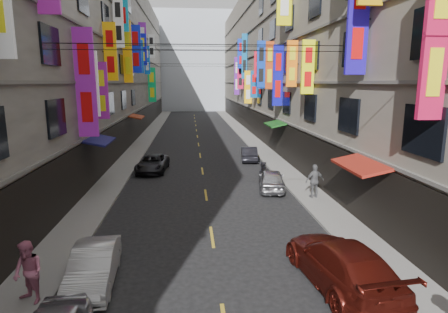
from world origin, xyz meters
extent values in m
cube|color=slate|center=(-6.00, 42.00, 0.06)|extent=(2.00, 90.00, 0.12)
cube|color=slate|center=(6.00, 42.00, 0.06)|extent=(2.00, 90.00, 0.12)
cube|color=gray|center=(-12.00, 42.00, 9.50)|extent=(10.00, 90.00, 19.00)
cube|color=black|center=(-6.95, 42.00, 1.50)|extent=(0.12, 85.50, 3.00)
cube|color=#66635E|center=(-6.94, 42.00, 3.20)|extent=(0.16, 90.00, 0.14)
cube|color=#66635E|center=(-6.94, 42.00, 6.40)|extent=(0.16, 90.00, 0.14)
cube|color=#66635E|center=(-6.94, 42.00, 9.60)|extent=(0.16, 90.00, 0.14)
cube|color=#66635E|center=(-6.94, 42.00, 12.80)|extent=(0.16, 90.00, 0.14)
cube|color=gray|center=(12.00, 42.00, 9.50)|extent=(10.00, 90.00, 19.00)
cube|color=black|center=(6.95, 42.00, 1.50)|extent=(0.12, 85.50, 3.00)
cube|color=#66635E|center=(6.94, 42.00, 3.20)|extent=(0.16, 90.00, 0.14)
cube|color=#66635E|center=(6.94, 42.00, 6.40)|extent=(0.16, 90.00, 0.14)
cube|color=#66635E|center=(6.94, 42.00, 9.60)|extent=(0.16, 90.00, 0.14)
cube|color=#66635E|center=(6.94, 42.00, 12.80)|extent=(0.16, 90.00, 0.14)
cube|color=#A7AFBA|center=(0.00, 92.00, 11.00)|extent=(18.00, 8.00, 22.00)
cube|color=#C21240|center=(6.51, 14.17, 7.81)|extent=(0.79, 0.18, 5.11)
cylinder|color=black|center=(6.56, 14.17, 7.81)|extent=(0.89, 0.08, 0.08)
cube|color=#1E0EAA|center=(6.44, 19.52, 9.08)|extent=(0.92, 0.18, 4.69)
cylinder|color=black|center=(6.49, 19.52, 9.08)|extent=(1.02, 0.08, 0.08)
cube|color=#83198E|center=(-6.37, 24.18, 6.35)|extent=(1.05, 0.18, 5.75)
cylinder|color=black|center=(-6.42, 24.18, 6.35)|extent=(1.15, 0.08, 0.08)
cube|color=white|center=(-6.52, 26.07, 6.30)|extent=(0.76, 0.18, 3.78)
cylinder|color=black|center=(-6.57, 26.07, 6.30)|extent=(0.86, 0.08, 0.08)
cube|color=#F6FF0D|center=(6.50, 26.45, 7.32)|extent=(0.79, 0.18, 3.28)
cylinder|color=black|center=(6.55, 26.45, 7.32)|extent=(0.89, 0.08, 0.08)
cube|color=#801779|center=(-6.48, 28.23, 5.87)|extent=(0.83, 0.18, 3.62)
cylinder|color=black|center=(-6.53, 28.23, 5.87)|extent=(0.93, 0.08, 0.08)
cube|color=orange|center=(6.51, 30.24, 7.70)|extent=(0.78, 0.18, 3.25)
cylinder|color=black|center=(6.56, 30.24, 7.70)|extent=(0.88, 0.08, 0.08)
cube|color=#DF9D0B|center=(-6.45, 31.56, 8.56)|extent=(0.91, 0.18, 4.06)
cylinder|color=black|center=(-6.50, 31.56, 8.56)|extent=(1.01, 0.08, 0.08)
cube|color=#0F0FB1|center=(6.48, 34.36, 6.96)|extent=(0.84, 0.18, 4.96)
cylinder|color=black|center=(6.53, 34.36, 6.96)|extent=(0.94, 0.08, 0.08)
cube|color=white|center=(-6.51, 35.82, 11.26)|extent=(0.78, 0.18, 4.08)
cylinder|color=black|center=(-6.56, 35.82, 11.26)|extent=(0.88, 0.08, 0.08)
cube|color=#0D7FA0|center=(-6.44, 37.79, 13.09)|extent=(0.92, 0.18, 4.73)
cylinder|color=black|center=(-6.49, 37.79, 13.09)|extent=(1.02, 0.08, 0.08)
cube|color=#C23E12|center=(6.52, 37.96, 7.93)|extent=(0.75, 0.18, 4.26)
cylinder|color=black|center=(6.57, 37.96, 7.93)|extent=(0.85, 0.08, 0.08)
cube|color=#F3A00D|center=(-6.49, 39.52, 9.15)|extent=(0.83, 0.18, 5.55)
cylinder|color=black|center=(-6.54, 39.52, 9.15)|extent=(0.93, 0.08, 0.08)
cube|color=#1039BB|center=(6.47, 41.88, 8.16)|extent=(0.86, 0.18, 4.73)
cylinder|color=black|center=(6.52, 41.88, 8.16)|extent=(0.96, 0.08, 0.08)
cube|color=#0F1DB8|center=(-6.35, 44.13, 9.81)|extent=(1.11, 0.18, 4.79)
cylinder|color=black|center=(-6.40, 44.13, 9.81)|extent=(1.21, 0.08, 0.08)
cube|color=red|center=(6.54, 44.43, 8.35)|extent=(0.72, 0.18, 2.81)
cylinder|color=black|center=(6.59, 44.43, 8.35)|extent=(0.82, 0.08, 0.08)
cube|color=#0C519A|center=(6.50, 46.15, 6.19)|extent=(0.81, 0.18, 3.02)
cylinder|color=black|center=(6.55, 46.15, 6.19)|extent=(0.91, 0.08, 0.08)
cube|color=#0F4DB1|center=(-6.46, 47.85, 9.28)|extent=(0.88, 0.18, 3.68)
cylinder|color=black|center=(-6.51, 47.85, 9.28)|extent=(0.98, 0.08, 0.08)
cube|color=#0E12AE|center=(-6.40, 50.35, 10.28)|extent=(1.01, 0.18, 3.70)
cylinder|color=black|center=(-6.45, 50.35, 10.28)|extent=(1.11, 0.08, 0.08)
cube|color=yellow|center=(6.43, 50.05, 5.82)|extent=(0.93, 0.18, 4.01)
cylinder|color=black|center=(6.48, 50.05, 5.82)|extent=(1.03, 0.08, 0.08)
cube|color=#6D198E|center=(-6.45, 51.55, 11.47)|extent=(0.90, 0.18, 4.18)
cylinder|color=black|center=(-6.50, 51.55, 11.47)|extent=(1.00, 0.08, 0.08)
cube|color=#0D5E9F|center=(6.53, 54.26, 9.81)|extent=(0.73, 0.18, 5.85)
cylinder|color=black|center=(6.58, 54.26, 9.81)|extent=(0.83, 0.08, 0.08)
cube|color=#0E4EA8|center=(-6.53, 56.44, 9.40)|extent=(0.74, 0.18, 3.80)
cylinder|color=black|center=(-6.58, 56.44, 9.40)|extent=(0.84, 0.08, 0.08)
cube|color=#1130C7|center=(6.38, 56.34, 10.31)|extent=(1.03, 0.18, 3.98)
cylinder|color=black|center=(6.43, 56.34, 10.31)|extent=(1.13, 0.08, 0.08)
cube|color=#E0154B|center=(6.46, 57.68, 7.35)|extent=(0.87, 0.18, 3.75)
cylinder|color=black|center=(6.51, 57.68, 7.35)|extent=(0.97, 0.08, 0.08)
cube|color=#0D904E|center=(-6.34, 59.89, 6.04)|extent=(1.12, 0.18, 4.98)
cylinder|color=black|center=(-6.39, 59.89, 6.04)|extent=(1.22, 0.08, 0.08)
cube|color=silver|center=(-6.44, 62.34, 11.76)|extent=(0.93, 0.18, 3.45)
cylinder|color=black|center=(-6.49, 62.34, 11.76)|extent=(1.03, 0.08, 0.08)
cube|color=#621C9D|center=(6.51, 62.14, 7.37)|extent=(0.78, 0.18, 5.71)
cylinder|color=black|center=(6.56, 62.14, 7.37)|extent=(0.88, 0.08, 0.08)
cube|color=maroon|center=(6.30, 18.00, 3.00)|extent=(1.39, 3.20, 0.41)
cube|color=#181752|center=(-6.30, 26.00, 3.00)|extent=(1.39, 3.20, 0.41)
cube|color=#165418|center=(6.30, 34.00, 3.00)|extent=(1.39, 3.20, 0.41)
cube|color=maroon|center=(-6.30, 42.00, 3.00)|extent=(1.39, 3.20, 0.41)
cylinder|color=black|center=(0.00, 22.00, 8.20)|extent=(14.00, 0.04, 0.04)
cylinder|color=black|center=(0.00, 36.00, 9.40)|extent=(14.00, 0.04, 0.04)
cylinder|color=black|center=(0.00, 50.00, 8.60)|extent=(14.00, 0.04, 0.04)
cube|color=gold|center=(0.00, 18.00, 0.01)|extent=(0.12, 2.20, 0.01)
cube|color=gold|center=(0.00, 24.00, 0.01)|extent=(0.12, 2.20, 0.01)
cube|color=gold|center=(0.00, 30.00, 0.01)|extent=(0.12, 2.20, 0.01)
cube|color=gold|center=(0.00, 36.00, 0.01)|extent=(0.12, 2.20, 0.01)
cube|color=gold|center=(0.00, 42.00, 0.01)|extent=(0.12, 2.20, 0.01)
cube|color=gold|center=(0.00, 48.00, 0.01)|extent=(0.12, 2.20, 0.01)
cube|color=gold|center=(0.00, 54.00, 0.01)|extent=(0.12, 2.20, 0.01)
cube|color=gold|center=(0.00, 60.00, 0.01)|extent=(0.12, 2.20, 0.01)
cube|color=gold|center=(0.00, 66.00, 0.01)|extent=(0.12, 2.20, 0.01)
cube|color=gold|center=(0.00, 72.00, 0.01)|extent=(0.12, 2.20, 0.01)
cube|color=gold|center=(0.00, 78.00, 0.01)|extent=(0.12, 2.20, 0.01)
cylinder|color=black|center=(3.94, 27.58, 0.25)|extent=(0.28, 0.51, 0.50)
cylinder|color=black|center=(4.36, 28.81, 0.25)|extent=(0.28, 0.51, 0.50)
cube|color=black|center=(4.15, 28.20, 0.40)|extent=(0.71, 1.33, 0.18)
cube|color=black|center=(4.23, 28.44, 0.75)|extent=(0.48, 0.62, 0.22)
cylinder|color=black|center=(3.98, 27.68, 0.70)|extent=(0.19, 0.36, 0.88)
cylinder|color=black|center=(3.98, 27.68, 1.05)|extent=(0.49, 0.22, 0.06)
imported|color=silver|center=(-4.00, 14.59, 0.62)|extent=(1.53, 3.81, 1.23)
imported|color=black|center=(-3.62, 30.18, 0.60)|extent=(2.35, 4.47, 1.20)
imported|color=#50140D|center=(3.86, 13.79, 0.76)|extent=(2.73, 5.43, 1.51)
imported|color=#A9A9AE|center=(4.00, 24.69, 0.64)|extent=(2.10, 3.95, 1.28)
imported|color=#222128|center=(4.00, 33.40, 0.59)|extent=(1.63, 3.71, 1.19)
imported|color=#C86A89|center=(-5.53, 13.52, 1.05)|extent=(1.09, 1.02, 1.86)
imported|color=#5E5E60|center=(5.96, 22.63, 1.06)|extent=(1.20, 0.82, 1.88)
camera|label=1|loc=(-0.83, 3.20, 6.39)|focal=30.00mm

